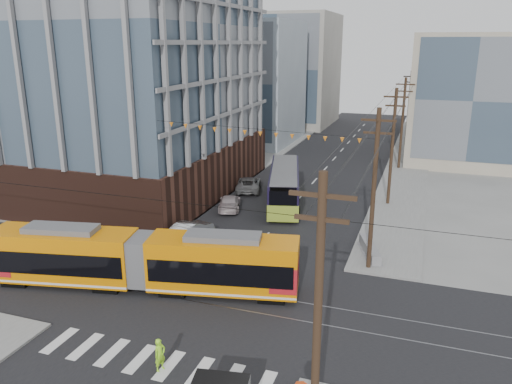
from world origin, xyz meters
TOP-DOWN VIEW (x-y plane):
  - ground at (0.00, 0.00)m, footprint 160.00×160.00m
  - office_building at (-22.00, 23.00)m, footprint 30.00×25.00m
  - bg_bldg_nw_near at (-17.00, 52.00)m, footprint 18.00×16.00m
  - bg_bldg_ne_near at (16.00, 48.00)m, footprint 14.00×14.00m
  - bg_bldg_nw_far at (-14.00, 72.00)m, footprint 16.00×18.00m
  - bg_bldg_ne_far at (18.00, 68.00)m, footprint 16.00×16.00m
  - utility_pole_near at (8.50, -6.00)m, footprint 0.30×0.30m
  - utility_pole_far at (8.50, 56.00)m, footprint 0.30×0.30m
  - streetcar at (-4.58, 3.60)m, footprint 19.56×6.61m
  - city_bus at (-1.02, 23.23)m, footprint 5.83×12.76m
  - parked_car_silver at (-5.42, 11.79)m, footprint 2.51×4.77m
  - parked_car_white at (-5.27, 19.73)m, footprint 3.22×4.97m
  - parked_car_grey at (-5.70, 26.05)m, footprint 3.87×5.78m
  - pedestrian at (0.59, -3.41)m, footprint 0.59×0.71m
  - jersey_barrier at (8.30, 13.32)m, footprint 2.40×4.56m

SIDE VIEW (x-z plane):
  - ground at x=0.00m, z-range 0.00..0.00m
  - jersey_barrier at x=8.30m, z-range 0.00..0.89m
  - parked_car_white at x=-5.27m, z-range 0.00..1.34m
  - parked_car_grey at x=-5.70m, z-range 0.00..1.47m
  - parked_car_silver at x=-5.42m, z-range 0.00..1.49m
  - pedestrian at x=0.59m, z-range 0.00..1.65m
  - city_bus at x=-1.02m, z-range 0.00..3.54m
  - streetcar at x=-4.58m, z-range 0.00..3.74m
  - utility_pole_near at x=8.50m, z-range 0.00..11.00m
  - utility_pole_far at x=8.50m, z-range 0.00..11.00m
  - bg_bldg_ne_far at x=18.00m, z-range 0.00..14.00m
  - bg_bldg_ne_near at x=16.00m, z-range 0.00..16.00m
  - bg_bldg_nw_near at x=-17.00m, z-range 0.00..18.00m
  - bg_bldg_nw_far at x=-14.00m, z-range 0.00..20.00m
  - office_building at x=-22.00m, z-range 0.00..28.60m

